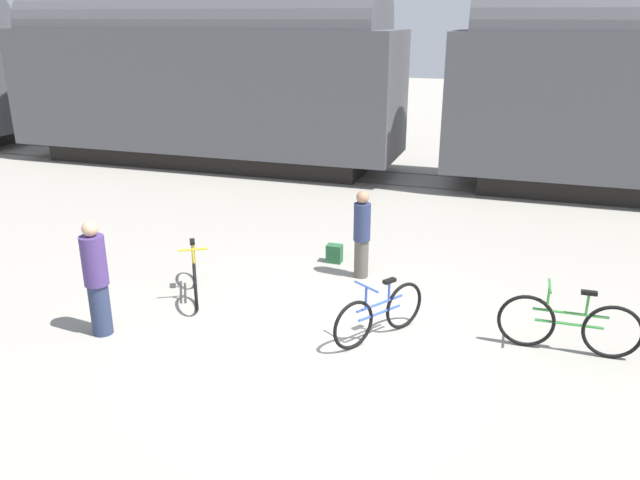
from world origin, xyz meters
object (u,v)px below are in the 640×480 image
bicycle_green (569,325)px  bicycle_yellow (195,273)px  freight_train (425,77)px  backpack (334,254)px  person_in_navy (362,234)px  bicycle_blue (380,314)px  person_in_purple (96,279)px

bicycle_green → bicycle_yellow: bicycle_green is taller
freight_train → bicycle_yellow: size_ratio=33.15×
bicycle_yellow → backpack: bearing=50.7°
bicycle_yellow → backpack: 2.73m
freight_train → bicycle_green: freight_train is taller
bicycle_green → freight_train: bearing=111.7°
bicycle_green → person_in_navy: person_in_navy is taller
bicycle_green → bicycle_yellow: 5.67m
freight_train → backpack: (-0.46, -6.61, -2.64)m
person_in_navy → bicycle_blue: bearing=78.7°
freight_train → bicycle_green: bearing=-68.3°
bicycle_green → bicycle_yellow: bearing=179.4°
person_in_navy → person_in_purple: bearing=14.0°
bicycle_blue → bicycle_green: bearing=9.2°
freight_train → person_in_purple: bearing=-105.4°
bicycle_green → person_in_purple: size_ratio=1.09×
bicycle_yellow → person_in_purple: 1.76m
freight_train → backpack: bearing=-94.0°
bicycle_yellow → freight_train: bearing=75.9°
bicycle_yellow → bicycle_blue: (3.17, -0.46, -0.01)m
person_in_purple → bicycle_green: bearing=167.5°
bicycle_green → person_in_navy: size_ratio=1.20×
bicycle_yellow → person_in_purple: person_in_purple is taller
person_in_purple → person_in_navy: person_in_purple is taller
bicycle_green → person_in_purple: person_in_purple is taller
freight_train → person_in_navy: (0.18, -7.11, -2.02)m
bicycle_yellow → person_in_navy: person_in_navy is taller
bicycle_yellow → person_in_navy: size_ratio=1.00×
person_in_purple → person_in_navy: size_ratio=1.09×
person_in_navy → backpack: bearing=-70.6°
bicycle_yellow → bicycle_blue: bearing=-8.3°
bicycle_green → bicycle_blue: bicycle_green is taller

